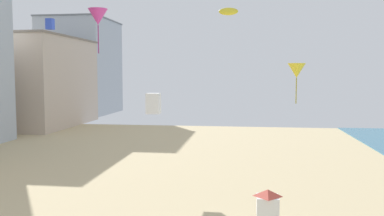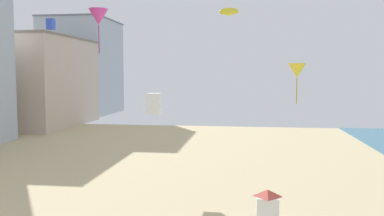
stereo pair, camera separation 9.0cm
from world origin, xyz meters
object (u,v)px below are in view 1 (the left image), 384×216
object	(u,v)px
kite_yellow_delta	(297,71)
kite_blue_box	(50,24)
kite_yellow_parafoil	(228,11)
kite_magenta_delta	(98,17)
lifeguard_stand	(268,203)
kite_white_box	(153,103)

from	to	relation	value
kite_yellow_delta	kite_blue_box	size ratio (longest dim) A/B	3.05
kite_yellow_parafoil	kite_blue_box	bearing A→B (deg)	174.71
kite_magenta_delta	kite_yellow_delta	distance (m)	16.85
lifeguard_stand	kite_magenta_delta	world-z (taller)	kite_magenta_delta
kite_yellow_delta	kite_blue_box	world-z (taller)	kite_blue_box
kite_yellow_parafoil	kite_blue_box	distance (m)	16.56
kite_yellow_parafoil	kite_blue_box	size ratio (longest dim) A/B	1.61
kite_magenta_delta	kite_yellow_parafoil	xyz separation A→B (m)	(10.86, 1.15, 0.41)
lifeguard_stand	kite_blue_box	world-z (taller)	kite_blue_box
kite_blue_box	kite_white_box	world-z (taller)	kite_blue_box
kite_magenta_delta	kite_yellow_delta	bearing A→B (deg)	-6.30
kite_magenta_delta	kite_blue_box	bearing A→B (deg)	154.57
kite_white_box	kite_magenta_delta	bearing A→B (deg)	167.17
lifeguard_stand	kite_yellow_parafoil	world-z (taller)	kite_yellow_parafoil
lifeguard_stand	kite_yellow_delta	distance (m)	13.17
kite_magenta_delta	kite_blue_box	world-z (taller)	kite_magenta_delta
kite_yellow_delta	kite_white_box	bearing A→B (deg)	176.67
kite_yellow_delta	kite_blue_box	bearing A→B (deg)	168.43
lifeguard_stand	kite_yellow_delta	bearing A→B (deg)	82.80
lifeguard_stand	kite_white_box	xyz separation A→B (m)	(-8.57, 11.65, 4.15)
kite_magenta_delta	kite_yellow_delta	xyz separation A→B (m)	(16.13, -1.78, -4.53)
kite_yellow_delta	kite_magenta_delta	bearing A→B (deg)	173.70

